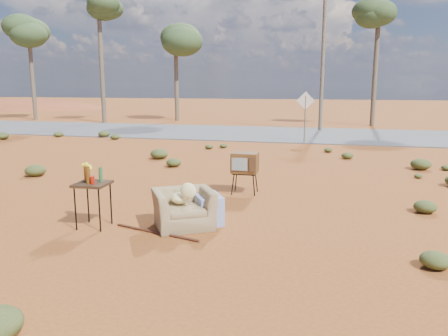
# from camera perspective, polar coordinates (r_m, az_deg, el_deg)

# --- Properties ---
(ground) EXTENTS (140.00, 140.00, 0.00)m
(ground) POSITION_cam_1_polar(r_m,az_deg,el_deg) (8.01, -6.22, -7.17)
(ground) COLOR #924C1D
(ground) RESTS_ON ground
(highway) EXTENTS (140.00, 7.00, 0.04)m
(highway) POSITION_cam_1_polar(r_m,az_deg,el_deg) (22.44, 7.10, 4.47)
(highway) COLOR #565659
(highway) RESTS_ON ground
(dirt_mound) EXTENTS (26.00, 18.00, 2.00)m
(dirt_mound) POSITION_cam_1_polar(r_m,az_deg,el_deg) (52.59, -24.64, 7.15)
(dirt_mound) COLOR #9F4826
(dirt_mound) RESTS_ON ground
(armchair) EXTENTS (1.31, 1.27, 0.89)m
(armchair) POSITION_cam_1_polar(r_m,az_deg,el_deg) (7.72, -4.68, -4.61)
(armchair) COLOR olive
(armchair) RESTS_ON ground
(tv_unit) EXTENTS (0.60, 0.49, 0.95)m
(tv_unit) POSITION_cam_1_polar(r_m,az_deg,el_deg) (9.96, 2.74, 0.62)
(tv_unit) COLOR black
(tv_unit) RESTS_ON ground
(side_table) EXTENTS (0.59, 0.59, 1.11)m
(side_table) POSITION_cam_1_polar(r_m,az_deg,el_deg) (7.93, -16.97, -1.62)
(side_table) COLOR #352413
(side_table) RESTS_ON ground
(rusty_bar) EXTENTS (1.65, 0.50, 0.05)m
(rusty_bar) POSITION_cam_1_polar(r_m,az_deg,el_deg) (7.50, -8.83, -8.31)
(rusty_bar) COLOR #512515
(rusty_bar) RESTS_ON ground
(road_sign) EXTENTS (0.78, 0.06, 2.19)m
(road_sign) POSITION_cam_1_polar(r_m,az_deg,el_deg) (19.20, 10.58, 7.75)
(road_sign) COLOR brown
(road_sign) RESTS_ON ground
(eucalyptus_far_left) EXTENTS (3.20, 3.20, 7.10)m
(eucalyptus_far_left) POSITION_cam_1_polar(r_m,az_deg,el_deg) (34.29, -24.13, 15.71)
(eucalyptus_far_left) COLOR brown
(eucalyptus_far_left) RESTS_ON ground
(eucalyptus_left) EXTENTS (3.20, 3.20, 8.10)m
(eucalyptus_left) POSITION_cam_1_polar(r_m,az_deg,el_deg) (30.31, -16.02, 18.86)
(eucalyptus_left) COLOR brown
(eucalyptus_left) RESTS_ON ground
(eucalyptus_near_left) EXTENTS (3.20, 3.20, 6.60)m
(eucalyptus_near_left) POSITION_cam_1_polar(r_m,az_deg,el_deg) (31.18, -6.34, 16.23)
(eucalyptus_near_left) COLOR brown
(eucalyptus_near_left) RESTS_ON ground
(eucalyptus_center) EXTENTS (3.20, 3.20, 7.60)m
(eucalyptus_center) POSITION_cam_1_polar(r_m,az_deg,el_deg) (28.52, 19.55, 18.20)
(eucalyptus_center) COLOR brown
(eucalyptus_center) RESTS_ON ground
(utility_pole_center) EXTENTS (1.40, 0.20, 8.00)m
(utility_pole_center) POSITION_cam_1_polar(r_m,az_deg,el_deg) (24.71, 12.82, 14.45)
(utility_pole_center) COLOR brown
(utility_pole_center) RESTS_ON ground
(scrub_patch) EXTENTS (17.49, 8.07, 0.33)m
(scrub_patch) POSITION_cam_1_polar(r_m,az_deg,el_deg) (12.29, -2.78, -0.11)
(scrub_patch) COLOR #474D22
(scrub_patch) RESTS_ON ground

